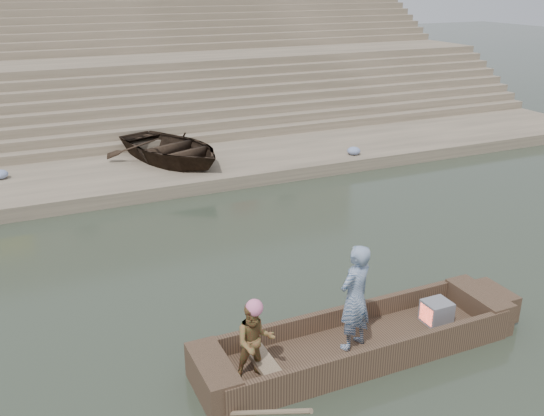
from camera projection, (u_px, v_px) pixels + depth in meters
ground at (312, 281)px, 12.42m from camera, size 120.00×120.00×0.00m
lower_landing at (196, 168)px, 19.14m from camera, size 32.00×4.00×0.40m
mid_landing at (140, 92)px, 25.08m from camera, size 32.00×3.00×2.80m
upper_landing at (108, 47)px, 30.59m from camera, size 32.00×3.00×5.20m
ghat_steps at (131, 77)px, 26.37m from camera, size 32.00×11.00×5.20m
main_rowboat at (358, 348)px, 9.97m from camera, size 5.00×1.30×0.22m
rowboat_trim at (370, 336)px, 9.97m from camera, size 6.04×2.63×1.94m
standing_man at (355, 297)px, 9.52m from camera, size 0.77×0.63×1.82m
rowing_man at (255, 341)px, 8.85m from camera, size 0.69×0.58×1.27m
television at (436, 312)px, 10.47m from camera, size 0.46×0.42×0.40m
beached_rowboat at (172, 148)px, 18.92m from camera, size 4.40×5.12×0.89m
cloth_bundles at (42, 174)px, 17.44m from camera, size 14.71×3.07×0.26m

